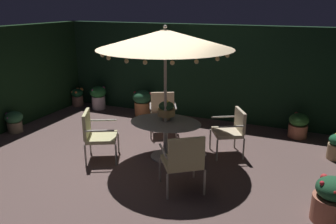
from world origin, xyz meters
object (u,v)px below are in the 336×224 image
(potted_plant_back_left, at_px, (77,96))
(potted_plant_left_far, at_px, (298,125))
(patio_chair_southeast, at_px, (183,159))
(potted_plant_front_corner, at_px, (142,102))
(potted_plant_left_near, at_px, (331,200))
(potted_plant_right_far, at_px, (14,121))
(patio_chair_east, at_px, (96,132))
(patio_chair_north, at_px, (232,128))
(centerpiece_planter, at_px, (166,109))
(potted_plant_right_near, at_px, (98,96))
(patio_chair_northeast, at_px, (163,111))
(patio_dining_table, at_px, (165,130))
(patio_umbrella, at_px, (165,39))

(potted_plant_back_left, height_order, potted_plant_left_far, potted_plant_left_far)
(potted_plant_back_left, bearing_deg, patio_chair_southeast, -35.70)
(potted_plant_front_corner, height_order, potted_plant_left_near, potted_plant_front_corner)
(potted_plant_right_far, relative_size, potted_plant_left_near, 0.77)
(patio_chair_east, relative_size, potted_plant_front_corner, 1.41)
(patio_chair_north, bearing_deg, patio_chair_southeast, -101.90)
(patio_chair_southeast, bearing_deg, patio_chair_east, 166.51)
(patio_chair_southeast, xyz_separation_m, potted_plant_left_near, (2.20, 0.08, -0.25))
(centerpiece_planter, bearing_deg, patio_chair_southeast, -55.76)
(patio_chair_southeast, distance_m, potted_plant_right_near, 5.17)
(patio_chair_northeast, xyz_separation_m, potted_plant_front_corner, (-1.08, 1.03, -0.16))
(patio_dining_table, relative_size, patio_chair_north, 1.52)
(patio_chair_east, xyz_separation_m, potted_plant_right_near, (-1.92, 2.87, -0.19))
(patio_chair_northeast, distance_m, potted_plant_left_far, 3.15)
(potted_plant_right_far, distance_m, potted_plant_back_left, 2.44)
(patio_dining_table, height_order, patio_chair_northeast, patio_chair_northeast)
(patio_chair_southeast, height_order, potted_plant_right_near, patio_chair_southeast)
(centerpiece_planter, bearing_deg, patio_dining_table, -75.02)
(patio_umbrella, bearing_deg, potted_plant_back_left, 149.72)
(patio_dining_table, relative_size, patio_chair_east, 1.45)
(patio_umbrella, height_order, patio_chair_east, patio_umbrella)
(potted_plant_left_far, bearing_deg, patio_chair_southeast, -115.49)
(patio_chair_southeast, bearing_deg, patio_umbrella, 125.96)
(patio_chair_southeast, height_order, potted_plant_front_corner, patio_chair_southeast)
(patio_umbrella, height_order, potted_plant_left_near, patio_umbrella)
(potted_plant_left_near, bearing_deg, potted_plant_left_far, 100.92)
(potted_plant_front_corner, bearing_deg, centerpiece_planter, -52.20)
(patio_chair_northeast, height_order, potted_plant_right_far, patio_chair_northeast)
(patio_chair_east, distance_m, potted_plant_left_near, 4.23)
(potted_plant_front_corner, distance_m, potted_plant_left_near, 5.70)
(patio_umbrella, xyz_separation_m, centerpiece_planter, (-0.03, 0.12, -1.37))
(patio_chair_east, xyz_separation_m, potted_plant_front_corner, (-0.47, 2.86, -0.18))
(potted_plant_right_near, bearing_deg, potted_plant_left_near, -28.09)
(centerpiece_planter, distance_m, potted_plant_left_far, 3.26)
(patio_dining_table, distance_m, patio_chair_east, 1.36)
(patio_chair_northeast, bearing_deg, potted_plant_right_near, 157.70)
(patio_chair_east, height_order, potted_plant_back_left, patio_chair_east)
(potted_plant_right_far, bearing_deg, patio_dining_table, 2.34)
(potted_plant_front_corner, bearing_deg, patio_chair_east, -80.69)
(patio_chair_north, relative_size, potted_plant_front_corner, 1.34)
(centerpiece_planter, height_order, potted_plant_back_left, centerpiece_planter)
(patio_chair_northeast, distance_m, potted_plant_right_far, 3.57)
(patio_chair_northeast, relative_size, patio_chair_east, 0.97)
(patio_dining_table, xyz_separation_m, potted_plant_right_far, (-3.88, -0.16, -0.30))
(potted_plant_front_corner, bearing_deg, potted_plant_right_near, 179.62)
(potted_plant_front_corner, distance_m, potted_plant_left_far, 4.05)
(patio_dining_table, bearing_deg, potted_plant_back_left, 149.72)
(potted_plant_right_near, bearing_deg, patio_chair_north, -20.25)
(potted_plant_front_corner, bearing_deg, potted_plant_right_far, -132.58)
(patio_dining_table, xyz_separation_m, patio_chair_north, (1.17, 0.66, -0.02))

